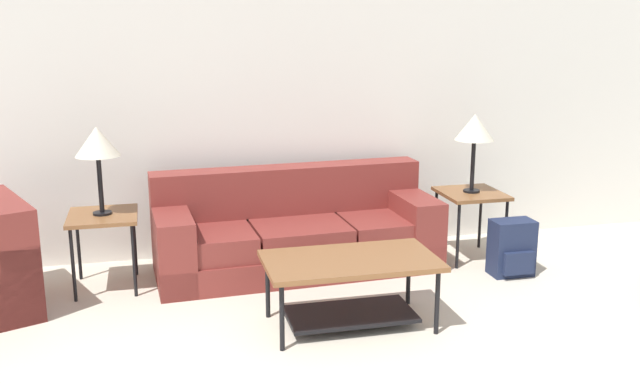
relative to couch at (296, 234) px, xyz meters
The scene contains 8 objects.
wall_back 1.14m from the couch, 88.08° to the left, with size 8.77×0.06×2.60m.
couch is the anchor object (origin of this frame).
coffee_table 1.22m from the couch, 84.32° to the right, with size 1.16×0.65×0.48m.
side_table_left 1.53m from the couch, behind, with size 0.51×0.56×0.59m.
side_table_right 1.54m from the couch, ahead, with size 0.51×0.56×0.59m.
table_lamp_left 1.73m from the couch, behind, with size 0.33×0.33×0.67m.
table_lamp_right 1.74m from the couch, ahead, with size 0.33×0.33×0.67m.
backpack 1.76m from the couch, 18.92° to the right, with size 0.34×0.29×0.46m.
Camera 1 is at (-1.16, -1.61, 2.03)m, focal length 40.00 mm.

